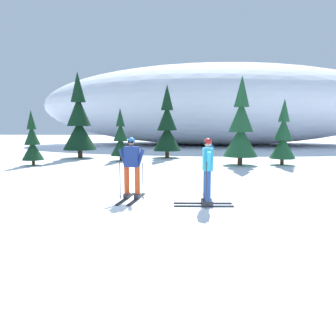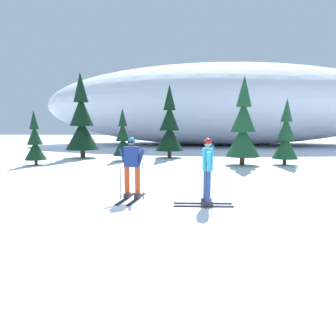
# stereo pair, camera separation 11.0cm
# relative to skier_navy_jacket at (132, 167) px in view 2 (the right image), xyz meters

# --- Properties ---
(ground_plane) EXTENTS (120.00, 120.00, 0.00)m
(ground_plane) POSITION_rel_skier_navy_jacket_xyz_m (0.42, 0.38, -0.93)
(ground_plane) COLOR white
(skier_navy_jacket) EXTENTS (0.78, 1.59, 1.78)m
(skier_navy_jacket) POSITION_rel_skier_navy_jacket_xyz_m (0.00, 0.00, 0.00)
(skier_navy_jacket) COLOR black
(skier_navy_jacket) RESTS_ON ground
(skier_cyan_jacket) EXTENTS (1.59, 0.79, 1.78)m
(skier_cyan_jacket) POSITION_rel_skier_navy_jacket_xyz_m (2.12, -0.61, 0.00)
(skier_cyan_jacket) COLOR black
(skier_cyan_jacket) RESTS_ON ground
(pine_tree_far_left) EXTENTS (1.12, 1.12, 2.91)m
(pine_tree_far_left) POSITION_rel_skier_navy_jacket_xyz_m (-6.70, 7.37, 0.28)
(pine_tree_far_left) COLOR #47301E
(pine_tree_far_left) RESTS_ON ground
(pine_tree_left) EXTENTS (2.12, 2.12, 5.49)m
(pine_tree_left) POSITION_rel_skier_navy_jacket_xyz_m (-5.55, 11.32, 1.36)
(pine_tree_left) COLOR #47301E
(pine_tree_left) RESTS_ON ground
(pine_tree_center_left) EXTENTS (1.21, 1.21, 3.13)m
(pine_tree_center_left) POSITION_rel_skier_navy_jacket_xyz_m (-2.54, 9.93, 0.38)
(pine_tree_center_left) COLOR #47301E
(pine_tree_center_left) RESTS_ON ground
(pine_tree_center_right) EXTENTS (1.83, 1.83, 4.73)m
(pine_tree_center_right) POSITION_rel_skier_navy_jacket_xyz_m (0.09, 11.95, 1.04)
(pine_tree_center_right) COLOR #47301E
(pine_tree_center_right) RESTS_ON ground
(pine_tree_right) EXTENTS (1.81, 1.81, 4.70)m
(pine_tree_right) POSITION_rel_skier_navy_jacket_xyz_m (4.28, 8.26, 1.03)
(pine_tree_right) COLOR #47301E
(pine_tree_right) RESTS_ON ground
(pine_tree_far_right) EXTENTS (1.36, 1.36, 3.52)m
(pine_tree_far_right) POSITION_rel_skier_navy_jacket_xyz_m (6.54, 8.52, 0.54)
(pine_tree_far_right) COLOR #47301E
(pine_tree_far_right) RESTS_ON ground
(snow_ridge_background) EXTENTS (37.69, 19.13, 8.46)m
(snow_ridge_background) POSITION_rel_skier_navy_jacket_xyz_m (4.31, 26.70, 3.30)
(snow_ridge_background) COLOR white
(snow_ridge_background) RESTS_ON ground
(trail_marker_post) EXTENTS (0.28, 0.07, 1.50)m
(trail_marker_post) POSITION_rel_skier_navy_jacket_xyz_m (2.30, 1.83, -0.09)
(trail_marker_post) COLOR black
(trail_marker_post) RESTS_ON ground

